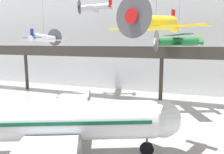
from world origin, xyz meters
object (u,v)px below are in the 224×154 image
suspended_plane_silver_racer (95,7)px  suspended_plane_white_twin (44,38)px  airliner_silver_main (47,121)px  suspended_plane_green_biplane (178,41)px  suspended_plane_yellow_lowwing (156,23)px

suspended_plane_silver_racer → suspended_plane_white_twin: size_ratio=0.76×
airliner_silver_main → suspended_plane_green_biplane: 22.21m
suspended_plane_yellow_lowwing → suspended_plane_white_twin: size_ratio=0.93×
airliner_silver_main → suspended_plane_white_twin: suspended_plane_white_twin is taller
airliner_silver_main → suspended_plane_green_biplane: bearing=38.7°
suspended_plane_yellow_lowwing → suspended_plane_silver_racer: bearing=-123.8°
suspended_plane_yellow_lowwing → suspended_plane_white_twin: (-17.68, 8.14, -1.00)m
suspended_plane_silver_racer → suspended_plane_yellow_lowwing: suspended_plane_silver_racer is taller
suspended_plane_white_twin → airliner_silver_main: bearing=-145.0°
airliner_silver_main → suspended_plane_green_biplane: size_ratio=2.30×
airliner_silver_main → suspended_plane_white_twin: bearing=103.5°
airliner_silver_main → suspended_plane_silver_racer: bearing=81.5°
suspended_plane_green_biplane → suspended_plane_white_twin: (-18.69, -6.71, 0.44)m
airliner_silver_main → suspended_plane_white_twin: 16.56m
airliner_silver_main → suspended_plane_silver_racer: suspended_plane_silver_racer is taller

